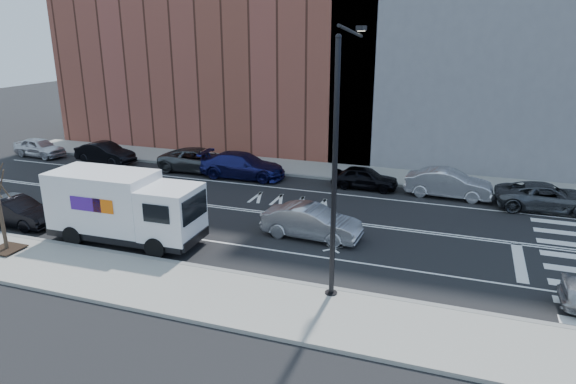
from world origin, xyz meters
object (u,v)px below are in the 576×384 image
Objects in this scene: far_parked_a at (39,147)px; far_parked_b at (105,153)px; fedex_van at (124,207)px; driving_sedan at (312,222)px.

far_parked_b is at bearing -84.17° from far_parked_a.
far_parked_a is 5.90m from far_parked_b.
fedex_van is 1.57× the size of far_parked_b.
far_parked_a is (-15.96, 11.36, -0.97)m from fedex_van.
fedex_van is at bearing -119.64° from far_parked_a.
fedex_van is at bearing -132.02° from far_parked_b.
fedex_van is 19.61m from far_parked_a.
driving_sedan is (23.65, -8.13, 0.05)m from far_parked_a.
far_parked_b is (-10.06, 11.36, -0.93)m from fedex_van.
driving_sedan is (7.69, 3.23, -0.92)m from fedex_van.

